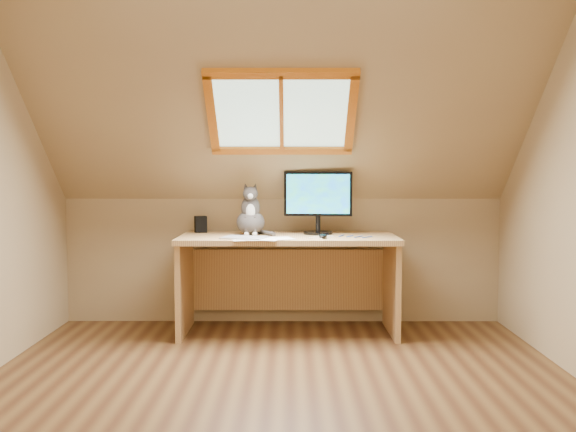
{
  "coord_description": "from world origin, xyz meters",
  "views": [
    {
      "loc": [
        0.06,
        -3.4,
        1.22
      ],
      "look_at": [
        0.04,
        1.0,
        0.91
      ],
      "focal_mm": 40.0,
      "sensor_mm": 36.0,
      "label": 1
    }
  ],
  "objects": [
    {
      "name": "room_shell",
      "position": [
        0.0,
        -0.09,
        1.43
      ],
      "size": [
        3.52,
        3.52,
        2.41
      ],
      "color": "tan",
      "rests_on": "ground"
    },
    {
      "name": "graphics_tablet",
      "position": [
        -0.27,
        1.16,
        0.75
      ],
      "size": [
        0.36,
        0.3,
        0.01
      ],
      "primitive_type": "cube",
      "rotation": [
        0.0,
        0.0,
        -0.32
      ],
      "color": "#B2B2B7",
      "rests_on": "desk"
    },
    {
      "name": "cat",
      "position": [
        -0.24,
        1.44,
        0.88
      ],
      "size": [
        0.23,
        0.27,
        0.4
      ],
      "color": "#4A4442",
      "rests_on": "desk"
    },
    {
      "name": "cables",
      "position": [
        0.44,
        1.26,
        0.74
      ],
      "size": [
        0.51,
        0.26,
        0.01
      ],
      "color": "silver",
      "rests_on": "desk"
    },
    {
      "name": "desk_speaker",
      "position": [
        -0.65,
        1.63,
        0.8
      ],
      "size": [
        0.11,
        0.11,
        0.13
      ],
      "primitive_type": "cube",
      "rotation": [
        0.0,
        0.0,
        0.3
      ],
      "color": "black",
      "rests_on": "desk"
    },
    {
      "name": "desk",
      "position": [
        0.04,
        1.45,
        0.51
      ],
      "size": [
        1.62,
        0.71,
        0.74
      ],
      "color": "tan",
      "rests_on": "ground"
    },
    {
      "name": "ground",
      "position": [
        0.0,
        0.0,
        0.0
      ],
      "size": [
        3.5,
        3.5,
        0.0
      ],
      "primitive_type": "plane",
      "color": "brown",
      "rests_on": "ground"
    },
    {
      "name": "mouse",
      "position": [
        0.3,
        1.17,
        0.76
      ],
      "size": [
        0.08,
        0.12,
        0.03
      ],
      "primitive_type": "ellipsoid",
      "rotation": [
        0.0,
        0.0,
        -0.22
      ],
      "color": "black",
      "rests_on": "desk"
    },
    {
      "name": "papers",
      "position": [
        -0.12,
        1.12,
        0.74
      ],
      "size": [
        0.35,
        0.3,
        0.01
      ],
      "color": "white",
      "rests_on": "desk"
    },
    {
      "name": "monitor",
      "position": [
        0.27,
        1.48,
        1.02
      ],
      "size": [
        0.52,
        0.22,
        0.48
      ],
      "color": "black",
      "rests_on": "desk"
    }
  ]
}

